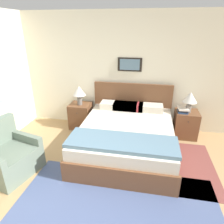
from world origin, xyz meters
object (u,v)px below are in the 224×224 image
(bed, at_px, (127,136))
(nightstand_by_door, at_px, (186,124))
(armchair, at_px, (8,157))
(nightstand_near_window, at_px, (81,116))
(table_lamp_near_window, at_px, (79,92))
(table_lamp_by_door, at_px, (190,98))

(bed, height_order, nightstand_by_door, bed)
(armchair, distance_m, nightstand_near_window, 1.91)
(nightstand_near_window, relative_size, table_lamp_near_window, 1.32)
(nightstand_near_window, distance_m, nightstand_by_door, 2.41)
(bed, relative_size, nightstand_by_door, 3.57)
(armchair, xyz_separation_m, table_lamp_near_window, (0.63, 1.78, 0.61))
(armchair, relative_size, nightstand_by_door, 1.62)
(table_lamp_near_window, bearing_deg, bed, -32.58)
(bed, height_order, table_lamp_near_window, bed)
(nightstand_by_door, relative_size, table_lamp_near_window, 1.32)
(nightstand_near_window, bearing_deg, bed, -33.30)
(bed, xyz_separation_m, table_lamp_near_window, (-1.20, 0.77, 0.59))
(armchair, height_order, table_lamp_by_door, table_lamp_by_door)
(armchair, relative_size, table_lamp_by_door, 2.14)
(nightstand_by_door, bearing_deg, table_lamp_by_door, -89.07)
(bed, relative_size, table_lamp_by_door, 4.73)
(bed, xyz_separation_m, table_lamp_by_door, (1.21, 0.77, 0.59))
(nightstand_by_door, bearing_deg, armchair, -149.27)
(armchair, height_order, nightstand_near_window, armchair)
(armchair, height_order, nightstand_by_door, armchair)
(bed, xyz_separation_m, armchair, (-1.83, -1.01, -0.02))
(table_lamp_by_door, bearing_deg, nightstand_by_door, 90.93)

